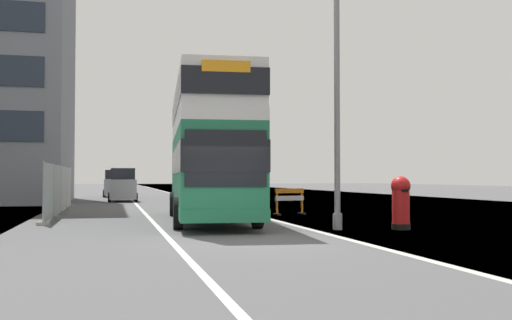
% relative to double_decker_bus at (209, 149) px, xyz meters
% --- Properties ---
extents(ground, '(140.00, 280.00, 0.10)m').
position_rel_double_decker_bus_xyz_m(ground, '(0.17, -7.31, -2.72)').
color(ground, '#4C4C4F').
extents(double_decker_bus, '(3.41, 11.58, 5.03)m').
position_rel_double_decker_bus_xyz_m(double_decker_bus, '(0.00, 0.00, 0.00)').
color(double_decker_bus, '#1E6B47').
rests_on(double_decker_bus, ground).
extents(lamppost_foreground, '(0.29, 0.70, 7.89)m').
position_rel_double_decker_bus_xyz_m(lamppost_foreground, '(3.25, -4.61, 1.04)').
color(lamppost_foreground, gray).
rests_on(lamppost_foreground, ground).
extents(red_pillar_postbox, '(0.60, 0.60, 1.65)m').
position_rel_double_decker_bus_xyz_m(red_pillar_postbox, '(5.18, -5.03, -1.77)').
color(red_pillar_postbox, black).
rests_on(red_pillar_postbox, ground).
extents(roadworks_barrier, '(1.49, 0.82, 1.13)m').
position_rel_double_decker_bus_xyz_m(roadworks_barrier, '(3.95, 2.72, -1.98)').
color(roadworks_barrier, orange).
rests_on(roadworks_barrier, ground).
extents(construction_site_fence, '(0.44, 13.80, 2.18)m').
position_rel_double_decker_bus_xyz_m(construction_site_fence, '(-5.74, 5.99, -1.63)').
color(construction_site_fence, '#A8AAAD').
rests_on(construction_site_fence, ground).
extents(car_oncoming_near, '(1.90, 4.40, 2.23)m').
position_rel_double_decker_bus_xyz_m(car_oncoming_near, '(-2.78, 19.39, -1.63)').
color(car_oncoming_near, gray).
rests_on(car_oncoming_near, ground).
extents(car_receding_mid, '(1.92, 4.13, 2.24)m').
position_rel_double_decker_bus_xyz_m(car_receding_mid, '(-3.23, 29.26, -1.63)').
color(car_receding_mid, gray).
rests_on(car_receding_mid, ground).
extents(bare_tree_far_verge_near, '(3.26, 2.77, 5.14)m').
position_rel_double_decker_bus_xyz_m(bare_tree_far_verge_near, '(-11.03, 33.16, -0.09)').
color(bare_tree_far_verge_near, '#4C3D2D').
rests_on(bare_tree_far_verge_near, ground).
extents(bare_tree_far_verge_mid, '(3.39, 2.70, 4.42)m').
position_rel_double_decker_bus_xyz_m(bare_tree_far_verge_mid, '(-9.80, 27.62, -0.76)').
color(bare_tree_far_verge_mid, '#4C3D2D').
rests_on(bare_tree_far_verge_mid, ground).
extents(bare_tree_far_verge_far, '(2.43, 2.45, 4.69)m').
position_rel_double_decker_bus_xyz_m(bare_tree_far_verge_far, '(-10.71, 37.74, -0.25)').
color(bare_tree_far_verge_far, '#4C3D2D').
rests_on(bare_tree_far_verge_far, ground).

